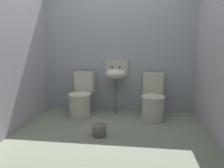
# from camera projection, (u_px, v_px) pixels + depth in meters

# --- Properties ---
(ground_plane) EXTENTS (3.23, 2.75, 0.08)m
(ground_plane) POSITION_uv_depth(u_px,v_px,m) (109.00, 138.00, 3.06)
(ground_plane) COLOR gray
(wall_back) EXTENTS (3.23, 0.10, 2.14)m
(wall_back) POSITION_uv_depth(u_px,v_px,m) (118.00, 56.00, 4.04)
(wall_back) COLOR #ABB2BC
(wall_back) RESTS_ON ground
(wall_left) EXTENTS (0.10, 2.55, 2.14)m
(wall_left) POSITION_uv_depth(u_px,v_px,m) (12.00, 60.00, 3.13)
(wall_left) COLOR #B0ACB9
(wall_left) RESTS_ON ground
(wall_right) EXTENTS (0.10, 2.55, 2.14)m
(wall_right) POSITION_uv_depth(u_px,v_px,m) (222.00, 62.00, 2.76)
(wall_right) COLOR #B1AEB7
(wall_right) RESTS_ON ground
(toilet_left) EXTENTS (0.43, 0.62, 0.78)m
(toilet_left) POSITION_uv_depth(u_px,v_px,m) (81.00, 98.00, 3.87)
(toilet_left) COLOR silver
(toilet_left) RESTS_ON ground
(toilet_right) EXTENTS (0.41, 0.60, 0.78)m
(toilet_right) POSITION_uv_depth(u_px,v_px,m) (153.00, 100.00, 3.71)
(toilet_right) COLOR silver
(toilet_right) RESTS_ON ground
(sink) EXTENTS (0.42, 0.35, 0.99)m
(sink) POSITION_uv_depth(u_px,v_px,m) (116.00, 74.00, 3.90)
(sink) COLOR slate
(sink) RESTS_ON ground
(bucket) EXTENTS (0.22, 0.22, 0.16)m
(bucket) POSITION_uv_depth(u_px,v_px,m) (99.00, 130.00, 3.04)
(bucket) COLOR slate
(bucket) RESTS_ON ground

